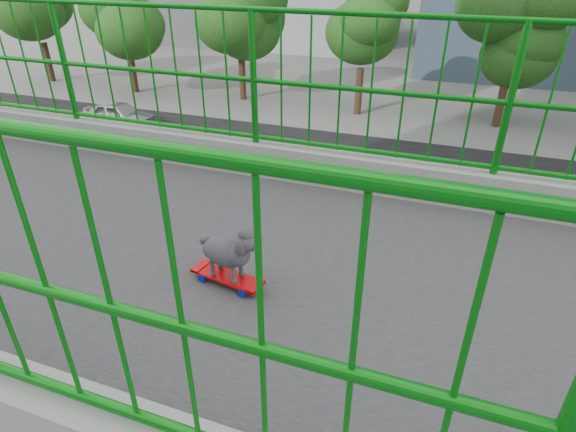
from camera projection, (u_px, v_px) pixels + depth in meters
The scene contains 10 objects.
road at pixel (387, 223), 17.30m from camera, with size 18.00×90.00×0.02m, color black.
footbridge at pixel (200, 420), 4.10m from camera, with size 3.00×24.00×7.00m.
railing at pixel (173, 224), 3.11m from camera, with size 3.00×24.00×1.42m.
street_trees at pixel (456, 37), 25.29m from camera, with size 5.30×60.40×7.26m.
skateboard at pixel (228, 277), 2.88m from camera, with size 0.21×0.49×0.06m.
poodle at pixel (228, 250), 2.77m from camera, with size 0.22×0.43×0.36m.
car_1 at pixel (127, 217), 16.41m from camera, with size 1.39×3.99×1.32m, color silver.
car_3 at pixel (205, 149), 21.69m from camera, with size 2.21×5.44×1.58m, color black.
car_4 at pixel (120, 114), 26.49m from camera, with size 1.67×4.15×1.41m, color #95959A.
car_7 at pixel (82, 164), 20.40m from camera, with size 1.96×4.82×1.40m, color #95959A.
Camera 1 is at (2.26, 1.64, 8.80)m, focal length 29.20 mm.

